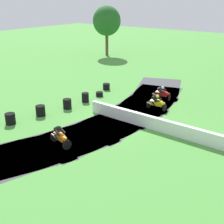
# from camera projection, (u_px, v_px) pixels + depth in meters

# --- Properties ---
(ground_plane) EXTENTS (120.00, 120.00, 0.00)m
(ground_plane) POSITION_uv_depth(u_px,v_px,m) (121.00, 120.00, 21.92)
(ground_plane) COLOR #4C933D
(track_asphalt) EXTENTS (7.83, 26.15, 0.01)m
(track_asphalt) POSITION_uv_depth(u_px,v_px,m) (112.00, 117.00, 22.38)
(track_asphalt) COLOR #3D3D42
(track_asphalt) RESTS_ON ground
(safety_barrier) EXTENTS (15.24, 0.62, 0.90)m
(safety_barrier) POSITION_uv_depth(u_px,v_px,m) (184.00, 132.00, 18.89)
(safety_barrier) COLOR white
(safety_barrier) RESTS_ON ground
(motorcycle_lead_orange) EXTENTS (1.71, 0.98, 1.42)m
(motorcycle_lead_orange) POSITION_uv_depth(u_px,v_px,m) (60.00, 136.00, 17.82)
(motorcycle_lead_orange) COLOR black
(motorcycle_lead_orange) RESTS_ON ground
(motorcycle_chase_yellow) EXTENTS (1.68, 0.83, 1.43)m
(motorcycle_chase_yellow) POSITION_uv_depth(u_px,v_px,m) (157.00, 102.00, 23.50)
(motorcycle_chase_yellow) COLOR black
(motorcycle_chase_yellow) RESTS_ON ground
(motorcycle_trailing_red) EXTENTS (1.71, 1.03, 1.42)m
(motorcycle_trailing_red) POSITION_uv_depth(u_px,v_px,m) (162.00, 93.00, 25.78)
(motorcycle_trailing_red) COLOR black
(motorcycle_trailing_red) RESTS_ON ground
(tire_stack_near) EXTENTS (0.71, 0.71, 0.80)m
(tire_stack_near) POSITION_uv_depth(u_px,v_px,m) (10.00, 119.00, 21.02)
(tire_stack_near) COLOR black
(tire_stack_near) RESTS_ON ground
(tire_stack_mid_a) EXTENTS (0.71, 0.71, 0.80)m
(tire_stack_mid_a) POSITION_uv_depth(u_px,v_px,m) (40.00, 111.00, 22.49)
(tire_stack_mid_a) COLOR black
(tire_stack_mid_a) RESTS_ON ground
(tire_stack_mid_b) EXTENTS (0.68, 0.68, 0.80)m
(tire_stack_mid_b) POSITION_uv_depth(u_px,v_px,m) (67.00, 104.00, 23.92)
(tire_stack_mid_b) COLOR black
(tire_stack_mid_b) RESTS_ON ground
(tire_stack_far) EXTENTS (0.61, 0.61, 0.80)m
(tire_stack_far) POSITION_uv_depth(u_px,v_px,m) (85.00, 97.00, 25.44)
(tire_stack_far) COLOR black
(tire_stack_far) RESTS_ON ground
(tire_stack_extra_a) EXTENTS (0.64, 0.64, 0.40)m
(tire_stack_extra_a) POSITION_uv_depth(u_px,v_px,m) (99.00, 94.00, 26.96)
(tire_stack_extra_a) COLOR black
(tire_stack_extra_a) RESTS_ON ground
(tire_stack_extra_b) EXTENTS (0.66, 0.66, 0.60)m
(tire_stack_extra_b) POSITION_uv_depth(u_px,v_px,m) (106.00, 87.00, 28.84)
(tire_stack_extra_b) COLOR black
(tire_stack_extra_b) RESTS_ON ground
(tree_distant) EXTENTS (4.12, 4.12, 7.27)m
(tree_distant) POSITION_uv_depth(u_px,v_px,m) (107.00, 21.00, 43.82)
(tree_distant) COLOR brown
(tree_distant) RESTS_ON ground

